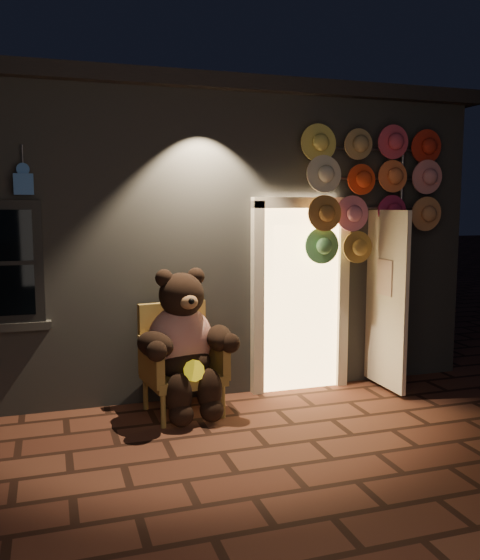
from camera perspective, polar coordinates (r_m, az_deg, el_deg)
name	(u,v)px	position (r m, az deg, el deg)	size (l,w,h in m)	color
ground	(222,452)	(5.28, -1.74, -16.25)	(60.00, 60.00, 0.00)	brown
shop_building	(145,231)	(8.75, -9.09, 4.72)	(7.30, 5.95, 3.51)	slate
wicker_armchair	(180,359)	(6.11, -5.81, -7.54)	(0.84, 0.78, 1.10)	olive
teddy_bear	(184,343)	(5.94, -5.43, -6.04)	(1.05, 0.88, 1.46)	red
hat_rack	(370,190)	(6.86, 12.41, 8.50)	(1.68, 0.22, 2.97)	#59595E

